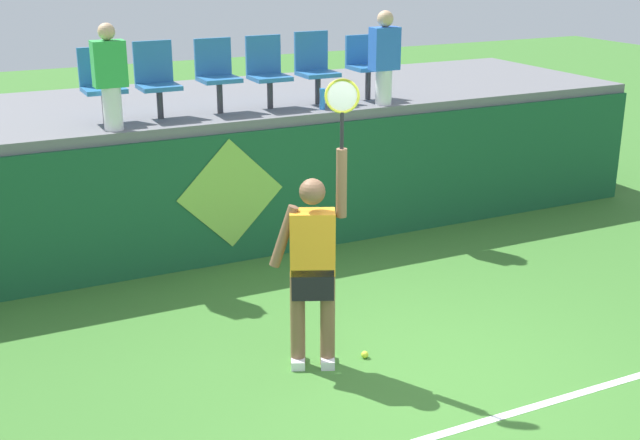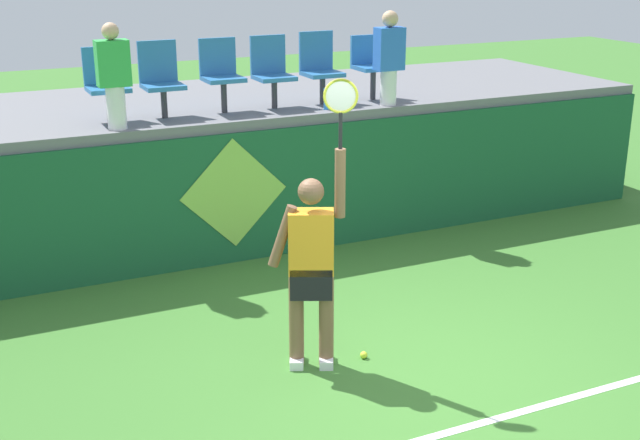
# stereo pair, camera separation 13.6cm
# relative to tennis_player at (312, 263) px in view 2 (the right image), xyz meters

# --- Properties ---
(ground_plane) EXTENTS (40.00, 40.00, 0.00)m
(ground_plane) POSITION_rel_tennis_player_xyz_m (0.64, -0.66, -0.96)
(ground_plane) COLOR #3D752D
(court_back_wall) EXTENTS (10.99, 0.20, 1.52)m
(court_back_wall) POSITION_rel_tennis_player_xyz_m (0.64, 2.71, -0.20)
(court_back_wall) COLOR #195633
(court_back_wall) RESTS_ON ground_plane
(spectator_platform) EXTENTS (10.99, 3.03, 0.12)m
(spectator_platform) POSITION_rel_tennis_player_xyz_m (0.64, 4.18, 0.62)
(spectator_platform) COLOR slate
(spectator_platform) RESTS_ON court_back_wall
(court_baseline_stripe) EXTENTS (9.89, 0.08, 0.01)m
(court_baseline_stripe) POSITION_rel_tennis_player_xyz_m (0.64, -1.42, -0.96)
(court_baseline_stripe) COLOR white
(court_baseline_stripe) RESTS_ON ground_plane
(tennis_player) EXTENTS (0.70, 0.39, 2.52)m
(tennis_player) POSITION_rel_tennis_player_xyz_m (0.00, 0.00, 0.00)
(tennis_player) COLOR white
(tennis_player) RESTS_ON ground_plane
(tennis_ball) EXTENTS (0.07, 0.07, 0.07)m
(tennis_ball) POSITION_rel_tennis_player_xyz_m (0.46, -0.10, -0.93)
(tennis_ball) COLOR #D1E533
(tennis_ball) RESTS_ON ground_plane
(water_bottle) EXTENTS (0.07, 0.07, 0.25)m
(water_bottle) POSITION_rel_tennis_player_xyz_m (1.51, 2.88, 0.80)
(water_bottle) COLOR #338CE5
(water_bottle) RESTS_ON spectator_platform
(stadium_chair_0) EXTENTS (0.44, 0.42, 0.81)m
(stadium_chair_0) POSITION_rel_tennis_player_xyz_m (-0.98, 3.29, 1.12)
(stadium_chair_0) COLOR #38383D
(stadium_chair_0) RESTS_ON spectator_platform
(stadium_chair_1) EXTENTS (0.44, 0.42, 0.85)m
(stadium_chair_1) POSITION_rel_tennis_player_xyz_m (-0.37, 3.29, 1.13)
(stadium_chair_1) COLOR #38383D
(stadium_chair_1) RESTS_ON spectator_platform
(stadium_chair_2) EXTENTS (0.44, 0.42, 0.84)m
(stadium_chair_2) POSITION_rel_tennis_player_xyz_m (0.34, 3.29, 1.15)
(stadium_chair_2) COLOR #38383D
(stadium_chair_2) RESTS_ON spectator_platform
(stadium_chair_3) EXTENTS (0.44, 0.42, 0.84)m
(stadium_chair_3) POSITION_rel_tennis_player_xyz_m (0.98, 3.29, 1.13)
(stadium_chair_3) COLOR #38383D
(stadium_chair_3) RESTS_ON spectator_platform
(stadium_chair_4) EXTENTS (0.44, 0.42, 0.86)m
(stadium_chair_4) POSITION_rel_tennis_player_xyz_m (1.61, 3.29, 1.14)
(stadium_chair_4) COLOR #38383D
(stadium_chair_4) RESTS_ON spectator_platform
(stadium_chair_5) EXTENTS (0.44, 0.42, 0.79)m
(stadium_chair_5) POSITION_rel_tennis_player_xyz_m (2.31, 3.28, 1.13)
(stadium_chair_5) COLOR #38383D
(stadium_chair_5) RESTS_ON spectator_platform
(spectator_0) EXTENTS (0.34, 0.20, 1.12)m
(spectator_0) POSITION_rel_tennis_player_xyz_m (-0.98, 2.85, 1.26)
(spectator_0) COLOR white
(spectator_0) RESTS_ON spectator_platform
(spectator_1) EXTENTS (0.34, 0.20, 1.13)m
(spectator_1) POSITION_rel_tennis_player_xyz_m (2.31, 2.82, 1.27)
(spectator_1) COLOR white
(spectator_1) RESTS_ON spectator_platform
(wall_signage_mount) EXTENTS (1.27, 0.01, 1.47)m
(wall_signage_mount) POSITION_rel_tennis_player_xyz_m (0.22, 2.61, -0.96)
(wall_signage_mount) COLOR #195633
(wall_signage_mount) RESTS_ON ground_plane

